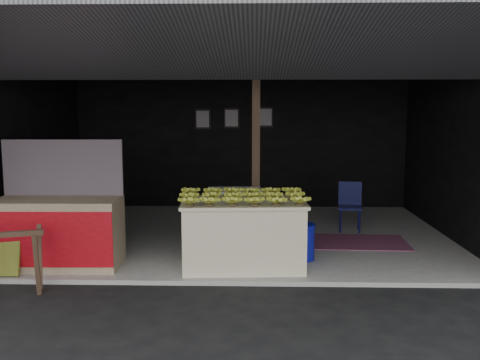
{
  "coord_description": "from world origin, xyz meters",
  "views": [
    {
      "loc": [
        0.27,
        -6.26,
        2.17
      ],
      "look_at": [
        0.07,
        1.49,
        1.1
      ],
      "focal_mm": 40.0,
      "sensor_mm": 36.0,
      "label": 1
    }
  ],
  "objects_px": {
    "white_crate": "(235,218)",
    "sawhorse": "(9,256)",
    "banana_table": "(243,234)",
    "plastic_chair": "(350,202)",
    "water_barrel": "(303,243)",
    "neighbor_stall": "(58,229)"
  },
  "relations": [
    {
      "from": "white_crate",
      "to": "sawhorse",
      "type": "bearing_deg",
      "value": -145.95
    },
    {
      "from": "banana_table",
      "to": "white_crate",
      "type": "distance_m",
      "value": 0.99
    },
    {
      "from": "sawhorse",
      "to": "plastic_chair",
      "type": "xyz_separation_m",
      "value": [
        4.44,
        3.2,
        0.07
      ]
    },
    {
      "from": "white_crate",
      "to": "water_barrel",
      "type": "height_order",
      "value": "white_crate"
    },
    {
      "from": "neighbor_stall",
      "to": "sawhorse",
      "type": "distance_m",
      "value": 1.01
    },
    {
      "from": "banana_table",
      "to": "neighbor_stall",
      "type": "relative_size",
      "value": 1.0
    },
    {
      "from": "sawhorse",
      "to": "water_barrel",
      "type": "relative_size",
      "value": 1.78
    },
    {
      "from": "banana_table",
      "to": "plastic_chair",
      "type": "bearing_deg",
      "value": 46.98
    },
    {
      "from": "white_crate",
      "to": "plastic_chair",
      "type": "relative_size",
      "value": 1.07
    },
    {
      "from": "sawhorse",
      "to": "neighbor_stall",
      "type": "bearing_deg",
      "value": 60.48
    },
    {
      "from": "banana_table",
      "to": "sawhorse",
      "type": "distance_m",
      "value": 2.85
    },
    {
      "from": "neighbor_stall",
      "to": "plastic_chair",
      "type": "relative_size",
      "value": 2.01
    },
    {
      "from": "banana_table",
      "to": "sawhorse",
      "type": "height_order",
      "value": "banana_table"
    },
    {
      "from": "sawhorse",
      "to": "water_barrel",
      "type": "bearing_deg",
      "value": 4.56
    },
    {
      "from": "neighbor_stall",
      "to": "water_barrel",
      "type": "xyz_separation_m",
      "value": [
        3.26,
        0.41,
        -0.26
      ]
    },
    {
      "from": "water_barrel",
      "to": "plastic_chair",
      "type": "relative_size",
      "value": 0.57
    },
    {
      "from": "banana_table",
      "to": "water_barrel",
      "type": "distance_m",
      "value": 0.92
    },
    {
      "from": "sawhorse",
      "to": "water_barrel",
      "type": "distance_m",
      "value": 3.74
    },
    {
      "from": "neighbor_stall",
      "to": "plastic_chair",
      "type": "xyz_separation_m",
      "value": [
        4.22,
        2.22,
        -0.01
      ]
    },
    {
      "from": "neighbor_stall",
      "to": "plastic_chair",
      "type": "height_order",
      "value": "neighbor_stall"
    },
    {
      "from": "banana_table",
      "to": "water_barrel",
      "type": "xyz_separation_m",
      "value": [
        0.82,
        0.35,
        -0.21
      ]
    },
    {
      "from": "neighbor_stall",
      "to": "sawhorse",
      "type": "relative_size",
      "value": 1.98
    }
  ]
}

